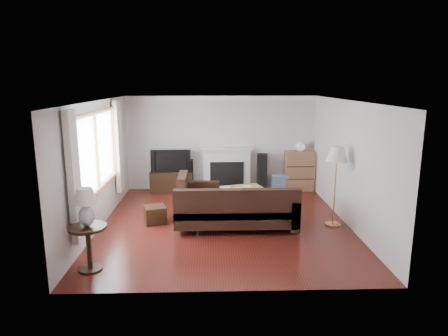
{
  "coord_description": "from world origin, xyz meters",
  "views": [
    {
      "loc": [
        -0.26,
        -7.81,
        2.86
      ],
      "look_at": [
        0.0,
        0.3,
        1.1
      ],
      "focal_mm": 32.0,
      "sensor_mm": 36.0,
      "label": 1
    }
  ],
  "objects_px": {
    "tv_stand": "(172,181)",
    "bookshelf": "(299,171)",
    "side_table": "(89,248)",
    "coffee_table": "(237,198)",
    "sectional_sofa": "(236,208)",
    "floor_lamp": "(335,187)"
  },
  "relations": [
    {
      "from": "sectional_sofa",
      "to": "coffee_table",
      "type": "bearing_deg",
      "value": 85.48
    },
    {
      "from": "bookshelf",
      "to": "sectional_sofa",
      "type": "distance_m",
      "value": 3.38
    },
    {
      "from": "sectional_sofa",
      "to": "coffee_table",
      "type": "xyz_separation_m",
      "value": [
        0.1,
        1.28,
        -0.18
      ]
    },
    {
      "from": "bookshelf",
      "to": "coffee_table",
      "type": "bearing_deg",
      "value": -138.91
    },
    {
      "from": "sectional_sofa",
      "to": "side_table",
      "type": "distance_m",
      "value": 2.94
    },
    {
      "from": "coffee_table",
      "to": "side_table",
      "type": "bearing_deg",
      "value": -145.45
    },
    {
      "from": "sectional_sofa",
      "to": "side_table",
      "type": "bearing_deg",
      "value": -143.62
    },
    {
      "from": "tv_stand",
      "to": "side_table",
      "type": "distance_m",
      "value": 4.59
    },
    {
      "from": "bookshelf",
      "to": "floor_lamp",
      "type": "height_order",
      "value": "floor_lamp"
    },
    {
      "from": "bookshelf",
      "to": "sectional_sofa",
      "type": "bearing_deg",
      "value": -123.49
    },
    {
      "from": "bookshelf",
      "to": "side_table",
      "type": "relative_size",
      "value": 1.48
    },
    {
      "from": "sectional_sofa",
      "to": "floor_lamp",
      "type": "bearing_deg",
      "value": 3.03
    },
    {
      "from": "tv_stand",
      "to": "coffee_table",
      "type": "xyz_separation_m",
      "value": [
        1.63,
        -1.48,
        -0.04
      ]
    },
    {
      "from": "coffee_table",
      "to": "floor_lamp",
      "type": "relative_size",
      "value": 0.75
    },
    {
      "from": "tv_stand",
      "to": "side_table",
      "type": "relative_size",
      "value": 1.53
    },
    {
      "from": "tv_stand",
      "to": "bookshelf",
      "type": "distance_m",
      "value": 3.41
    },
    {
      "from": "tv_stand",
      "to": "coffee_table",
      "type": "bearing_deg",
      "value": -42.19
    },
    {
      "from": "sectional_sofa",
      "to": "coffee_table",
      "type": "relative_size",
      "value": 2.13
    },
    {
      "from": "bookshelf",
      "to": "side_table",
      "type": "xyz_separation_m",
      "value": [
        -4.23,
        -4.57,
        -0.17
      ]
    },
    {
      "from": "floor_lamp",
      "to": "tv_stand",
      "type": "bearing_deg",
      "value": 142.96
    },
    {
      "from": "tv_stand",
      "to": "sectional_sofa",
      "type": "relative_size",
      "value": 0.42
    },
    {
      "from": "tv_stand",
      "to": "bookshelf",
      "type": "relative_size",
      "value": 1.04
    }
  ]
}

